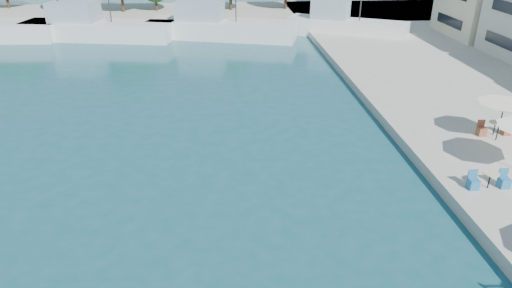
{
  "coord_description": "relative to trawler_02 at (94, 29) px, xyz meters",
  "views": [
    {
      "loc": [
        -3.66,
        5.93,
        11.04
      ],
      "look_at": [
        -2.0,
        26.0,
        1.24
      ],
      "focal_mm": 32.0,
      "sensor_mm": 36.0,
      "label": 1
    }
  ],
  "objects": [
    {
      "name": "quay_far",
      "position": [
        8.55,
        11.8,
        -0.77
      ],
      "size": [
        90.0,
        16.0,
        0.6
      ],
      "primitive_type": "cube",
      "color": "#AFAC9E",
      "rests_on": "ground"
    },
    {
      "name": "trawler_02",
      "position": [
        0.0,
        0.0,
        0.0
      ],
      "size": [
        16.06,
        6.86,
        10.2
      ],
      "rotation": [
        0.0,
        0.0,
        -0.19
      ],
      "color": "silver",
      "rests_on": "ground"
    },
    {
      "name": "trawler_03",
      "position": [
        12.9,
        -0.55,
        0.0
      ],
      "size": [
        16.02,
        8.06,
        10.2
      ],
      "rotation": [
        0.0,
        0.0,
        -0.27
      ],
      "color": "silver",
      "rests_on": "ground"
    },
    {
      "name": "trawler_04",
      "position": [
        26.27,
        -1.03,
        0.0
      ],
      "size": [
        12.63,
        8.75,
        10.2
      ],
      "rotation": [
        0.0,
        0.0,
        -0.49
      ],
      "color": "silver",
      "rests_on": "ground"
    },
    {
      "name": "umbrella_cream",
      "position": [
        27.46,
        -28.43,
        1.37
      ],
      "size": [
        2.69,
        2.69,
        2.09
      ],
      "color": "black",
      "rests_on": "quay_right"
    },
    {
      "name": "cafe_table_02",
      "position": [
        24.38,
        -33.09,
        -0.18
      ],
      "size": [
        1.82,
        0.7,
        0.76
      ],
      "color": "black",
      "rests_on": "quay_right"
    },
    {
      "name": "cafe_table_03",
      "position": [
        27.65,
        -27.8,
        -0.18
      ],
      "size": [
        1.82,
        0.7,
        0.76
      ],
      "color": "black",
      "rests_on": "quay_right"
    }
  ]
}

